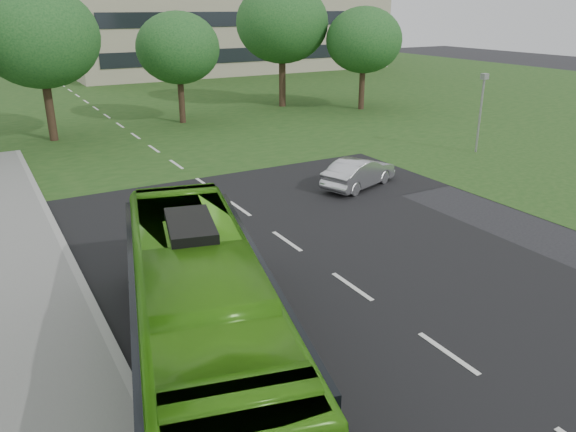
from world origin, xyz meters
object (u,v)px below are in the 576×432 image
object	(u,v)px
tree_park_b	(39,37)
sedan	(359,173)
tree_park_e	(364,40)
tree_park_c	(178,48)
camera_pole	(482,102)
bus	(201,315)
tree_park_d	(282,23)

from	to	relation	value
tree_park_b	sedan	distance (m)	21.21
tree_park_e	sedan	xyz separation A→B (m)	(-12.70, -16.91, -4.72)
tree_park_c	camera_pole	distance (m)	20.60
sedan	bus	bearing A→B (deg)	110.18
tree_park_d	camera_pole	xyz separation A→B (m)	(2.07, -19.32, -3.76)
tree_park_c	camera_pole	xyz separation A→B (m)	(11.77, -16.75, -2.33)
tree_park_e	camera_pole	bearing A→B (deg)	-100.76
tree_park_b	camera_pole	bearing A→B (deg)	-36.41
tree_park_c	tree_park_d	bearing A→B (deg)	14.85
tree_park_b	tree_park_d	xyz separation A→B (m)	(18.71, 3.99, 0.42)
sedan	camera_pole	world-z (taller)	camera_pole
sedan	tree_park_c	bearing A→B (deg)	-14.26
tree_park_b	tree_park_d	bearing A→B (deg)	12.05
tree_park_d	bus	world-z (taller)	tree_park_d
bus	camera_pole	size ratio (longest dim) A/B	2.56
tree_park_c	camera_pole	bearing A→B (deg)	-54.89
bus	tree_park_e	bearing A→B (deg)	61.50
camera_pole	tree_park_e	bearing A→B (deg)	73.17
tree_park_d	tree_park_e	world-z (taller)	tree_park_d
tree_park_c	sedan	xyz separation A→B (m)	(1.91, -18.75, -4.51)
tree_park_c	sedan	size ratio (longest dim) A/B	1.83
sedan	tree_park_d	bearing A→B (deg)	-40.14
tree_park_d	camera_pole	bearing A→B (deg)	-83.87
tree_park_e	sedan	distance (m)	21.67
tree_park_b	tree_park_c	size ratio (longest dim) A/B	1.20
tree_park_d	camera_pole	size ratio (longest dim) A/B	2.20
tree_park_b	bus	bearing A→B (deg)	-91.52
tree_park_d	bus	distance (m)	37.07
bus	tree_park_b	bearing A→B (deg)	102.27
tree_park_d	camera_pole	distance (m)	19.79
bus	sedan	distance (m)	15.27
tree_park_c	tree_park_d	size ratio (longest dim) A/B	0.78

